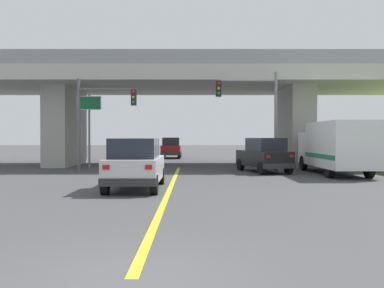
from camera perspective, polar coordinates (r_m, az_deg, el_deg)
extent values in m
plane|color=#424244|center=(32.14, -1.34, -2.78)|extent=(160.00, 160.00, 0.00)
cube|color=#B7B5AD|center=(32.32, -1.34, 8.09)|extent=(35.11, 10.09, 0.98)
cube|color=#A8A69F|center=(33.38, -15.87, 2.15)|extent=(1.63, 6.05, 5.62)
cube|color=#A8A69F|center=(32.93, 13.39, 2.17)|extent=(1.63, 6.05, 5.62)
cube|color=gray|center=(27.63, -1.63, 11.30)|extent=(35.11, 0.20, 0.90)
cube|color=gray|center=(37.30, -1.13, 8.59)|extent=(35.11, 0.20, 0.90)
cube|color=yellow|center=(18.05, -2.58, -5.67)|extent=(0.20, 23.15, 0.01)
cube|color=silver|center=(17.59, -7.08, -3.21)|extent=(1.96, 4.59, 0.90)
cube|color=#1E232D|center=(17.21, -7.23, -0.53)|extent=(1.72, 2.53, 0.76)
cube|color=#2D2D30|center=(15.40, -8.15, -4.96)|extent=(2.00, 0.20, 0.28)
cube|color=red|center=(15.41, -10.89, -2.98)|extent=(0.24, 0.06, 0.16)
cube|color=red|center=(15.20, -5.44, -3.02)|extent=(0.24, 0.06, 0.16)
cylinder|color=black|center=(19.48, -8.99, -4.14)|extent=(0.26, 0.72, 0.72)
cylinder|color=black|center=(19.27, -3.81, -4.18)|extent=(0.26, 0.72, 0.72)
cylinder|color=black|center=(16.06, -11.00, -5.23)|extent=(0.26, 0.72, 0.72)
cylinder|color=black|center=(15.81, -4.71, -5.31)|extent=(0.26, 0.72, 0.72)
cube|color=black|center=(26.15, 9.51, -1.86)|extent=(2.86, 4.66, 0.90)
cube|color=#1E232D|center=(25.83, 9.81, -0.06)|extent=(2.16, 2.71, 0.76)
cube|color=#2D2D30|center=(24.25, 11.54, -2.82)|extent=(1.85, 0.67, 0.28)
cube|color=red|center=(23.87, 10.15, -1.60)|extent=(0.25, 0.12, 0.16)
cube|color=red|center=(24.47, 13.06, -1.55)|extent=(0.25, 0.12, 0.16)
cylinder|color=black|center=(27.36, 6.57, -2.68)|extent=(0.43, 0.76, 0.72)
cylinder|color=black|center=(27.98, 9.67, -2.61)|extent=(0.43, 0.76, 0.72)
cylinder|color=black|center=(24.37, 9.31, -3.13)|extent=(0.43, 0.76, 0.72)
cylinder|color=black|center=(25.07, 12.71, -3.02)|extent=(0.43, 0.76, 0.72)
cube|color=silver|center=(28.41, 16.50, -0.48)|extent=(2.20, 2.00, 1.90)
cube|color=white|center=(24.79, 18.96, -0.06)|extent=(2.31, 5.58, 2.44)
cube|color=#197F4C|center=(24.81, 18.95, -1.47)|extent=(2.33, 5.47, 0.24)
cylinder|color=black|center=(28.18, 14.54, -2.41)|extent=(0.30, 0.90, 0.90)
cylinder|color=black|center=(28.74, 18.41, -2.37)|extent=(0.30, 0.90, 0.90)
cylinder|color=black|center=(23.21, 17.71, -3.14)|extent=(0.30, 0.90, 0.90)
cylinder|color=black|center=(23.88, 22.29, -3.05)|extent=(0.30, 0.90, 0.90)
cube|color=maroon|center=(43.09, -2.46, -0.76)|extent=(1.82, 4.53, 0.90)
cube|color=#1E232D|center=(42.73, -2.48, 0.34)|extent=(1.60, 2.49, 0.76)
cube|color=#2D2D30|center=(40.89, -2.61, -1.29)|extent=(1.85, 0.20, 0.28)
cube|color=red|center=(40.84, -3.57, -0.55)|extent=(0.24, 0.06, 0.16)
cube|color=red|center=(40.78, -1.66, -0.55)|extent=(0.24, 0.06, 0.16)
cylinder|color=black|center=(44.86, -3.39, -1.27)|extent=(0.26, 0.72, 0.72)
cylinder|color=black|center=(44.78, -1.32, -1.27)|extent=(0.26, 0.72, 0.72)
cylinder|color=black|center=(41.44, -3.69, -1.45)|extent=(0.26, 0.72, 0.72)
cylinder|color=black|center=(41.36, -1.45, -1.46)|extent=(0.26, 0.72, 0.72)
cylinder|color=slate|center=(26.66, 11.08, 2.85)|extent=(0.18, 0.18, 5.96)
cylinder|color=slate|center=(26.59, 7.43, 8.18)|extent=(3.42, 0.12, 0.12)
cube|color=black|center=(26.37, 3.71, 7.20)|extent=(0.32, 0.26, 0.96)
sphere|color=red|center=(26.26, 3.73, 7.88)|extent=(0.16, 0.16, 0.16)
sphere|color=gold|center=(26.22, 3.73, 7.23)|extent=(0.16, 0.16, 0.16)
sphere|color=green|center=(26.19, 3.73, 6.58)|extent=(0.16, 0.16, 0.16)
cylinder|color=#56595E|center=(27.03, -14.29, 2.38)|extent=(0.18, 0.18, 5.55)
cylinder|color=#56595E|center=(26.81, -10.87, 6.99)|extent=(3.29, 0.12, 0.12)
cube|color=#232326|center=(26.50, -7.36, 6.03)|extent=(0.32, 0.26, 0.96)
sphere|color=red|center=(26.38, -7.40, 6.71)|extent=(0.16, 0.16, 0.16)
sphere|color=gold|center=(26.35, -7.40, 6.06)|extent=(0.16, 0.16, 0.16)
sphere|color=green|center=(26.32, -7.40, 5.41)|extent=(0.16, 0.16, 0.16)
cylinder|color=slate|center=(29.55, -12.98, 1.64)|extent=(0.14, 0.14, 4.91)
cube|color=#146638|center=(29.57, -13.02, 5.22)|extent=(1.51, 0.08, 0.82)
cube|color=white|center=(29.57, -13.02, 5.22)|extent=(1.59, 0.04, 0.90)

